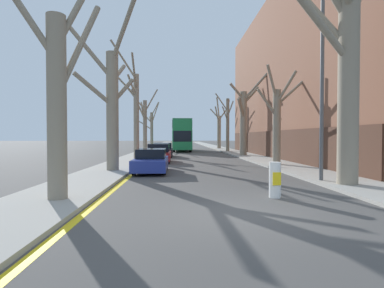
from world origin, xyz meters
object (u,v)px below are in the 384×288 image
at_px(street_tree_left_3, 144,123).
at_px(street_tree_right_1, 278,120).
at_px(lamp_post, 320,64).
at_px(street_tree_left_2, 135,110).
at_px(street_tree_right_2, 244,119).
at_px(double_decker_bus, 182,134).
at_px(parked_car_2, 163,150).
at_px(street_tree_left_1, 112,103).
at_px(street_tree_left_0, 57,93).
at_px(street_tree_right_3, 227,123).
at_px(street_tree_right_4, 219,128).
at_px(street_tree_right_0, 345,73).
at_px(parked_car_1, 159,154).
at_px(traffic_bollard, 275,180).
at_px(parked_car_0, 151,161).
at_px(street_tree_left_4, 151,128).

height_order(street_tree_left_3, street_tree_right_1, street_tree_left_3).
bearing_deg(street_tree_right_1, street_tree_left_3, 128.23).
bearing_deg(street_tree_right_1, lamp_post, -95.59).
distance_m(street_tree_left_2, street_tree_right_2, 11.52).
relative_size(double_decker_bus, parked_car_2, 2.53).
xyz_separation_m(street_tree_left_1, parked_car_2, (2.17, 12.96, -3.19)).
relative_size(street_tree_left_3, street_tree_right_2, 0.90).
relative_size(street_tree_left_0, street_tree_right_3, 0.96).
distance_m(street_tree_left_3, double_decker_bus, 9.94).
xyz_separation_m(street_tree_right_2, parked_car_2, (-8.18, -0.44, -3.14)).
bearing_deg(street_tree_right_3, street_tree_right_4, 89.23).
bearing_deg(street_tree_right_4, double_decker_bus, -134.61).
height_order(street_tree_right_4, double_decker_bus, street_tree_right_4).
height_order(street_tree_left_1, street_tree_right_4, street_tree_left_1).
bearing_deg(street_tree_right_1, parked_car_2, 129.63).
xyz_separation_m(street_tree_left_1, street_tree_left_2, (0.13, 8.12, 0.29)).
distance_m(street_tree_left_0, street_tree_right_0, 10.33).
bearing_deg(street_tree_right_4, street_tree_left_2, -113.61).
relative_size(street_tree_left_0, street_tree_left_1, 0.83).
distance_m(street_tree_left_2, street_tree_right_4, 25.36).
relative_size(street_tree_right_1, parked_car_1, 1.59).
xyz_separation_m(street_tree_left_1, double_decker_bus, (4.21, 25.19, -1.43)).
bearing_deg(street_tree_left_0, double_decker_bus, 82.82).
bearing_deg(street_tree_right_4, parked_car_1, -108.09).
distance_m(street_tree_right_0, street_tree_right_4, 36.83).
bearing_deg(street_tree_right_3, traffic_bollard, -96.53).
bearing_deg(parked_car_1, street_tree_left_3, 102.66).
relative_size(street_tree_right_2, parked_car_1, 1.94).
relative_size(street_tree_left_1, street_tree_right_1, 1.35).
bearing_deg(traffic_bollard, street_tree_left_1, 132.93).
bearing_deg(street_tree_right_2, parked_car_2, -176.89).
distance_m(street_tree_left_0, parked_car_1, 14.58).
distance_m(parked_car_0, traffic_bollard, 8.54).
relative_size(street_tree_left_1, street_tree_right_2, 1.10).
distance_m(street_tree_right_2, parked_car_0, 16.10).
height_order(street_tree_left_1, parked_car_1, street_tree_left_1).
xyz_separation_m(street_tree_right_4, parked_car_1, (-8.11, -24.84, -2.69)).
distance_m(street_tree_right_3, parked_car_2, 12.72).
distance_m(street_tree_left_3, parked_car_0, 16.73).
bearing_deg(street_tree_right_4, parked_car_0, -104.47).
xyz_separation_m(street_tree_right_1, lamp_post, (-0.73, -7.42, 1.92)).
height_order(street_tree_left_4, parked_car_2, street_tree_left_4).
xyz_separation_m(street_tree_left_1, street_tree_right_3, (10.16, 22.33, -0.00)).
bearing_deg(traffic_bollard, street_tree_right_1, 70.84).
bearing_deg(parked_car_2, street_tree_right_4, 66.19).
height_order(street_tree_right_0, street_tree_right_4, street_tree_right_0).
xyz_separation_m(street_tree_left_1, parked_car_0, (2.17, -0.09, -3.23)).
bearing_deg(parked_car_1, street_tree_left_1, -108.47).
bearing_deg(street_tree_left_2, lamp_post, -52.69).
height_order(street_tree_left_0, street_tree_right_1, street_tree_left_0).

